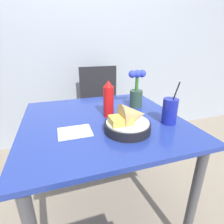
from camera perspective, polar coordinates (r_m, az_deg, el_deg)
ground_plane at (r=1.49m, az=-2.41°, el=-29.10°), size 12.00×12.00×0.00m
wall_window at (r=2.08m, az=-12.52°, el=25.35°), size 7.00×0.06×2.60m
dining_table at (r=1.08m, az=-2.93°, el=-7.66°), size 0.90×0.89×0.73m
chair_far_window at (r=1.89m, az=-3.69°, el=2.93°), size 0.40×0.40×0.92m
food_basket at (r=0.87m, az=5.65°, el=-3.15°), size 0.23×0.23×0.15m
ketchup_bottle at (r=1.03m, az=-1.15°, el=4.12°), size 0.06×0.06×0.22m
drink_cup at (r=1.00m, az=18.29°, el=0.03°), size 0.08×0.08×0.24m
flower_vase at (r=1.21m, az=7.99°, el=6.86°), size 0.12×0.09×0.25m
napkin at (r=0.90m, az=-12.03°, el=-6.38°), size 0.16×0.13×0.01m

